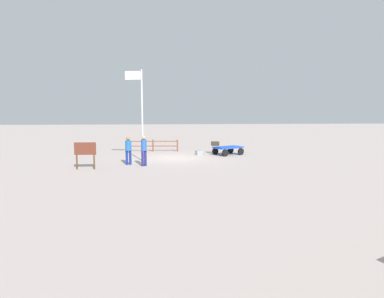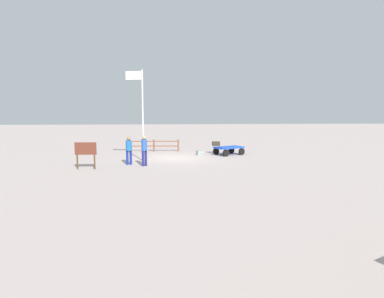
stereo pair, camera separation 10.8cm
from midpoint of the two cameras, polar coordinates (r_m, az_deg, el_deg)
ground_plane at (r=21.70m, az=-3.10°, el=-1.58°), size 120.00×120.00×0.00m
luggage_cart at (r=23.39m, az=6.11°, el=0.05°), size 2.29×1.98×0.58m
suitcase_navy at (r=23.93m, az=3.93°, el=0.94°), size 0.55×0.38×0.30m
suitcase_grey at (r=23.24m, az=1.10°, el=-0.66°), size 0.54×0.50×0.31m
worker_lead at (r=18.58m, az=-8.54°, el=0.09°), size 0.44×0.44×1.73m
worker_trailing at (r=19.19m, az=-11.17°, el=0.11°), size 0.44×0.44×1.62m
flagpole at (r=20.35m, az=-9.13°, el=7.06°), size 1.04×0.23×5.57m
signboard at (r=18.18m, az=-18.25°, el=-0.35°), size 1.13×0.12×1.44m
wooden_fence at (r=25.44m, az=-6.92°, el=0.77°), size 3.89×0.39×0.91m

